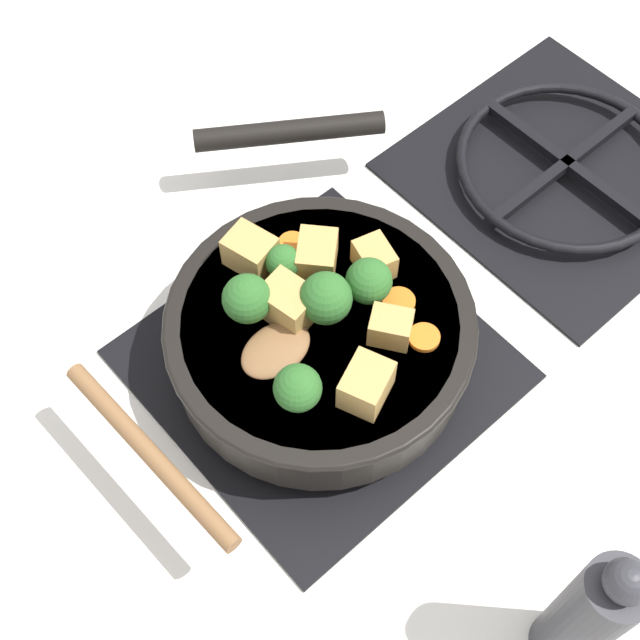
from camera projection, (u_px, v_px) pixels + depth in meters
ground_plane at (320, 365)px, 0.87m from camera, size 2.40×2.40×0.00m
front_burner_grate at (320, 359)px, 0.86m from camera, size 0.31×0.31×0.03m
rear_burner_grate at (565, 169)px, 0.98m from camera, size 0.31×0.31×0.03m
skillet_pan at (320, 332)px, 0.82m from camera, size 0.40×0.36×0.06m
wooden_spoon at (211, 405)px, 0.74m from camera, size 0.21×0.19×0.02m
tofu_cube_center_large at (391, 327)px, 0.77m from camera, size 0.05×0.04×0.03m
tofu_cube_near_handle at (288, 303)px, 0.78m from camera, size 0.05×0.04×0.04m
tofu_cube_east_chunk at (250, 251)px, 0.81m from camera, size 0.05×0.04×0.03m
tofu_cube_west_chunk at (366, 385)px, 0.74m from camera, size 0.05×0.05×0.04m
tofu_cube_back_piece at (317, 256)px, 0.81m from camera, size 0.05×0.06×0.03m
tofu_cube_front_piece at (374, 259)px, 0.81m from camera, size 0.04×0.04×0.03m
broccoli_floret_near_spoon at (369, 281)px, 0.78m from camera, size 0.04×0.04×0.05m
broccoli_floret_center_top at (325, 298)px, 0.77m from camera, size 0.05×0.05×0.05m
broccoli_floret_east_rim at (283, 262)px, 0.80m from camera, size 0.03×0.03×0.04m
broccoli_floret_west_rim at (298, 388)px, 0.73m from camera, size 0.04×0.04×0.05m
broccoli_floret_north_edge at (247, 299)px, 0.77m from camera, size 0.04×0.04×0.05m
carrot_slice_orange_thin at (399, 302)px, 0.80m from camera, size 0.03×0.03×0.01m
carrot_slice_near_center at (292, 244)px, 0.83m from camera, size 0.03×0.03×0.01m
carrot_slice_edge_slice at (424, 337)px, 0.78m from camera, size 0.03×0.03×0.01m
pepper_mill at (588, 615)px, 0.65m from camera, size 0.05×0.05×0.21m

